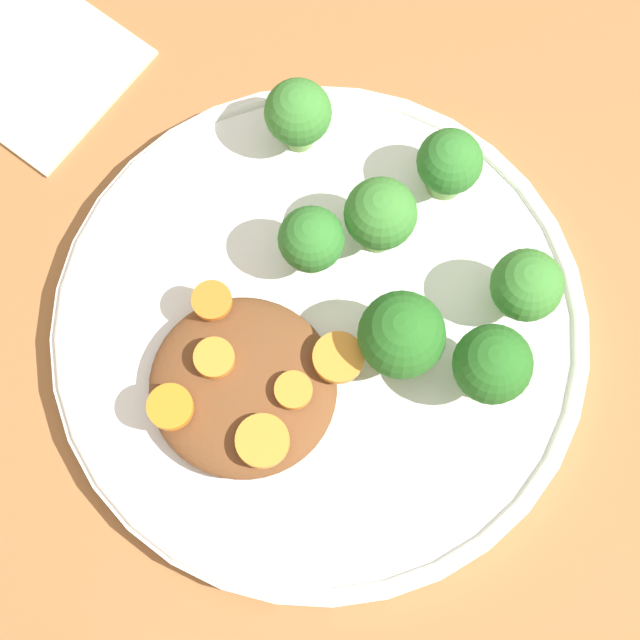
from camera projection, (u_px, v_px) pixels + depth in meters
ground_plane at (320, 336)px, 0.56m from camera, size 4.00×4.00×0.00m
plate at (320, 331)px, 0.55m from camera, size 0.28×0.28×0.02m
stew_mound at (243, 387)px, 0.53m from camera, size 0.09×0.09×0.02m
broccoli_floret_0 at (401, 336)px, 0.51m from camera, size 0.04×0.04×0.06m
broccoli_floret_1 at (389, 220)px, 0.53m from camera, size 0.04×0.04×0.05m
broccoli_floret_2 at (298, 114)px, 0.55m from camera, size 0.04×0.04×0.05m
broccoli_floret_3 at (526, 286)px, 0.52m from camera, size 0.04×0.04×0.05m
broccoli_floret_4 at (492, 366)px, 0.51m from camera, size 0.04×0.04×0.06m
broccoli_floret_5 at (449, 164)px, 0.54m from camera, size 0.03×0.03×0.04m
broccoli_floret_6 at (311, 241)px, 0.53m from camera, size 0.03×0.03×0.05m
carrot_slice_0 at (214, 358)px, 0.52m from camera, size 0.02×0.02×0.01m
carrot_slice_1 at (262, 441)px, 0.51m from camera, size 0.03×0.03×0.00m
carrot_slice_2 at (293, 390)px, 0.51m from camera, size 0.02×0.02×0.01m
carrot_slice_3 at (170, 407)px, 0.51m from camera, size 0.02×0.02×0.01m
carrot_slice_4 at (338, 358)px, 0.52m from camera, size 0.03×0.03×0.00m
carrot_slice_5 at (212, 300)px, 0.53m from camera, size 0.02×0.02×0.00m
napkin at (4, 41)px, 0.60m from camera, size 0.16×0.11×0.01m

